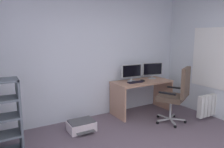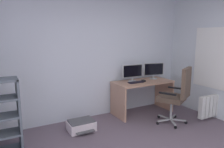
% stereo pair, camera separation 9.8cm
% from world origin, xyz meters
% --- Properties ---
extents(wall_back, '(4.75, 0.10, 2.76)m').
position_xyz_m(wall_back, '(0.00, 2.49, 1.38)').
color(wall_back, silver).
rests_on(wall_back, ground).
extents(window_pane, '(0.01, 1.13, 1.19)m').
position_xyz_m(window_pane, '(2.37, 1.08, 1.27)').
color(window_pane, white).
extents(window_frame, '(0.02, 1.21, 1.27)m').
position_xyz_m(window_frame, '(2.36, 1.08, 1.27)').
color(window_frame, white).
extents(desk, '(1.33, 0.64, 0.74)m').
position_xyz_m(desk, '(1.19, 2.09, 0.53)').
color(desk, tan).
rests_on(desk, ground).
extents(monitor_main, '(0.50, 0.18, 0.38)m').
position_xyz_m(monitor_main, '(0.97, 2.19, 0.96)').
color(monitor_main, '#B2B5B7').
rests_on(monitor_main, desk).
extents(monitor_secondary, '(0.49, 0.18, 0.37)m').
position_xyz_m(monitor_secondary, '(1.57, 2.19, 0.95)').
color(monitor_secondary, '#B2B5B7').
rests_on(monitor_secondary, desk).
extents(keyboard, '(0.34, 0.14, 0.02)m').
position_xyz_m(keyboard, '(0.96, 2.03, 0.75)').
color(keyboard, black).
rests_on(keyboard, desk).
extents(computer_mouse, '(0.08, 0.11, 0.03)m').
position_xyz_m(computer_mouse, '(1.18, 2.06, 0.75)').
color(computer_mouse, black).
rests_on(computer_mouse, desk).
extents(office_chair, '(0.67, 0.70, 1.15)m').
position_xyz_m(office_chair, '(1.40, 1.25, 0.63)').
color(office_chair, '#B7BABC').
rests_on(office_chair, ground).
extents(printer, '(0.49, 0.44, 0.20)m').
position_xyz_m(printer, '(-0.37, 1.88, 0.10)').
color(printer, silver).
rests_on(printer, ground).
extents(radiator, '(0.78, 0.10, 0.46)m').
position_xyz_m(radiator, '(2.27, 1.08, 0.29)').
color(radiator, white).
rests_on(radiator, ground).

